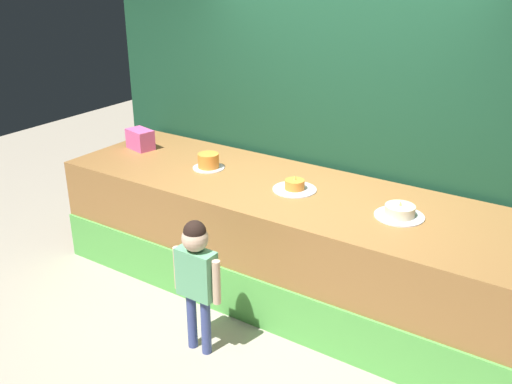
{
  "coord_description": "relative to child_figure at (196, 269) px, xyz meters",
  "views": [
    {
      "loc": [
        2.07,
        -3.08,
        2.68
      ],
      "look_at": [
        -0.21,
        0.35,
        0.94
      ],
      "focal_mm": 40.35,
      "sensor_mm": 36.0,
      "label": 1
    }
  ],
  "objects": [
    {
      "name": "cake_center",
      "position": [
        0.16,
        1.05,
        0.29
      ],
      "size": [
        0.35,
        0.35,
        0.13
      ],
      "color": "silver",
      "rests_on": "stage_platform"
    },
    {
      "name": "stage_platform",
      "position": [
        0.16,
        1.05,
        -0.2
      ],
      "size": [
        4.09,
        1.2,
        0.93
      ],
      "color": "#9E6B38",
      "rests_on": "ground_plane"
    },
    {
      "name": "curtain_backdrop",
      "position": [
        0.16,
        1.74,
        0.69
      ],
      "size": [
        4.81,
        0.08,
        2.71
      ],
      "primitive_type": "cube",
      "color": "#19472D",
      "rests_on": "ground_plane"
    },
    {
      "name": "pink_box",
      "position": [
        -1.58,
        1.12,
        0.35
      ],
      "size": [
        0.29,
        0.22,
        0.19
      ],
      "primitive_type": "cube",
      "rotation": [
        0.0,
        0.0,
        -0.22
      ],
      "color": "#E65BA2",
      "rests_on": "stage_platform"
    },
    {
      "name": "child_figure",
      "position": [
        0.0,
        0.0,
        0.0
      ],
      "size": [
        0.4,
        0.18,
        1.03
      ],
      "color": "#3F4C8C",
      "rests_on": "ground_plane"
    },
    {
      "name": "ground_plane",
      "position": [
        0.16,
        0.46,
        -0.67
      ],
      "size": [
        12.0,
        12.0,
        0.0
      ],
      "primitive_type": "plane",
      "color": "#ADA38E"
    },
    {
      "name": "cake_right",
      "position": [
        1.03,
        1.03,
        0.3
      ],
      "size": [
        0.35,
        0.35,
        0.12
      ],
      "color": "silver",
      "rests_on": "stage_platform"
    },
    {
      "name": "cake_left",
      "position": [
        -0.71,
        1.06,
        0.32
      ],
      "size": [
        0.28,
        0.28,
        0.13
      ],
      "color": "silver",
      "rests_on": "stage_platform"
    }
  ]
}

